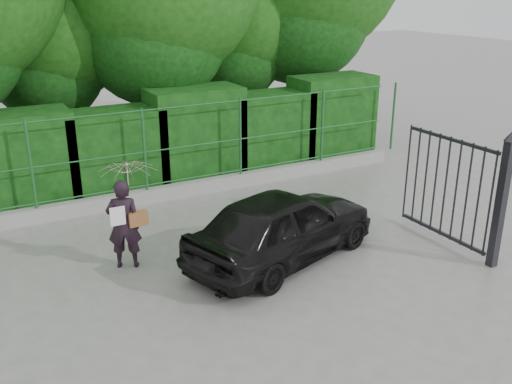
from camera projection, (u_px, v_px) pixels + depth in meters
name	position (u px, v px, depth m)	size (l,w,h in m)	color
ground	(217.00, 300.00, 8.68)	(80.00, 80.00, 0.00)	gray
kerb	(130.00, 199.00, 12.34)	(14.00, 0.25, 0.30)	#9E9E99
fence	(136.00, 151.00, 12.08)	(14.13, 0.06, 1.80)	#1E5928
hedge	(120.00, 148.00, 12.93)	(14.20, 1.20, 2.24)	black
gate	(478.00, 192.00, 9.74)	(0.22, 2.33, 2.36)	#222227
woman	(128.00, 198.00, 9.40)	(0.96, 0.96, 1.83)	black
car	(283.00, 225.00, 9.77)	(1.51, 3.76, 1.28)	black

